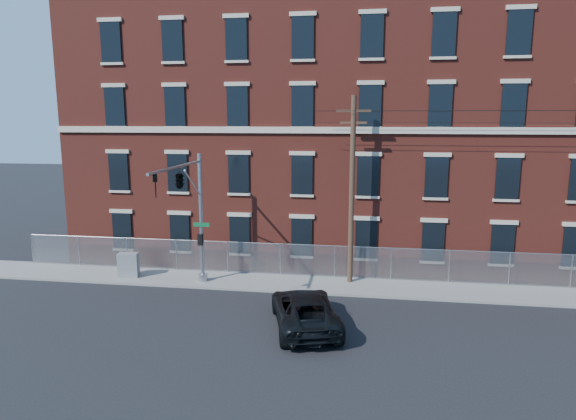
% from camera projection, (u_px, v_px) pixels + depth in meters
% --- Properties ---
extents(ground, '(140.00, 140.00, 0.00)m').
position_uv_depth(ground, '(301.00, 322.00, 22.48)').
color(ground, black).
rests_on(ground, ground).
extents(sidewalk, '(65.00, 3.00, 0.12)m').
position_uv_depth(sidewalk, '(547.00, 296.00, 25.57)').
color(sidewalk, gray).
rests_on(sidewalk, ground).
extents(mill_building, '(55.30, 14.32, 16.30)m').
position_uv_depth(mill_building, '(510.00, 131.00, 32.79)').
color(mill_building, maroon).
rests_on(mill_building, ground).
extents(chain_link_fence, '(59.06, 0.06, 1.85)m').
position_uv_depth(chain_link_fence, '(540.00, 269.00, 26.65)').
color(chain_link_fence, '#A5A8AD').
rests_on(chain_link_fence, ground).
extents(traffic_signal_mast, '(0.90, 6.75, 7.00)m').
position_uv_depth(traffic_signal_mast, '(185.00, 192.00, 24.51)').
color(traffic_signal_mast, '#9EA0A5').
rests_on(traffic_signal_mast, ground).
extents(utility_pole_near, '(1.80, 0.28, 10.00)m').
position_uv_depth(utility_pole_near, '(352.00, 187.00, 26.67)').
color(utility_pole_near, '#4D3526').
rests_on(utility_pole_near, ground).
extents(pickup_truck, '(3.91, 6.03, 1.54)m').
position_uv_depth(pickup_truck, '(305.00, 310.00, 21.79)').
color(pickup_truck, black).
rests_on(pickup_truck, ground).
extents(utility_cabinet, '(1.17, 0.71, 1.38)m').
position_uv_depth(utility_cabinet, '(129.00, 265.00, 28.30)').
color(utility_cabinet, slate).
rests_on(utility_cabinet, sidewalk).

